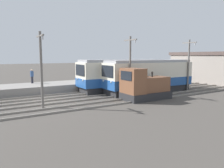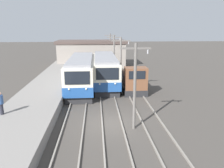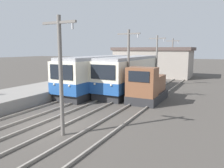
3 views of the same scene
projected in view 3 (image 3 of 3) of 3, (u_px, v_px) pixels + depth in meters
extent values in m
plane|color=#47423D|center=(51.00, 124.00, 12.88)|extent=(200.00, 200.00, 0.00)
cube|color=gray|center=(12.00, 116.00, 14.37)|extent=(0.10, 60.00, 0.14)
cube|color=gray|center=(28.00, 119.00, 13.72)|extent=(0.10, 60.00, 0.14)
cube|color=gray|center=(44.00, 122.00, 13.10)|extent=(0.10, 60.00, 0.14)
cube|color=gray|center=(63.00, 126.00, 12.45)|extent=(0.10, 60.00, 0.14)
cube|color=gray|center=(86.00, 130.00, 11.75)|extent=(0.10, 60.00, 0.14)
cube|color=gray|center=(109.00, 135.00, 11.10)|extent=(0.10, 60.00, 0.14)
cube|color=#28282B|center=(98.00, 89.00, 22.58)|extent=(2.58, 10.75, 0.70)
cube|color=silver|center=(98.00, 72.00, 22.31)|extent=(2.80, 11.20, 2.72)
cube|color=#235199|center=(98.00, 81.00, 22.45)|extent=(2.84, 11.24, 0.98)
cube|color=black|center=(61.00, 72.00, 17.28)|extent=(2.24, 0.06, 1.20)
sphere|color=silver|center=(54.00, 84.00, 17.78)|extent=(0.18, 0.18, 0.18)
sphere|color=silver|center=(69.00, 86.00, 17.09)|extent=(0.18, 0.18, 0.18)
cube|color=#939399|center=(98.00, 58.00, 22.08)|extent=(2.46, 10.75, 0.28)
cube|color=#28282B|center=(129.00, 88.00, 22.79)|extent=(2.58, 10.61, 0.70)
cube|color=silver|center=(129.00, 72.00, 22.52)|extent=(2.80, 11.06, 2.68)
cube|color=#235199|center=(129.00, 81.00, 22.66)|extent=(2.84, 11.10, 0.97)
cube|color=black|center=(103.00, 72.00, 17.56)|extent=(2.24, 0.06, 1.18)
sphere|color=silver|center=(95.00, 84.00, 18.06)|extent=(0.18, 0.18, 0.18)
sphere|color=silver|center=(111.00, 85.00, 17.36)|extent=(0.18, 0.18, 0.18)
cube|color=#939399|center=(129.00, 58.00, 22.29)|extent=(2.46, 10.61, 0.28)
cube|color=#28282B|center=(148.00, 97.00, 18.80)|extent=(2.40, 4.64, 0.70)
cube|color=brown|center=(142.00, 82.00, 17.18)|extent=(2.28, 1.49, 2.30)
cube|color=black|center=(139.00, 77.00, 16.43)|extent=(1.68, 0.04, 0.83)
cube|color=brown|center=(151.00, 83.00, 19.29)|extent=(1.92, 3.06, 1.40)
cylinder|color=black|center=(151.00, 73.00, 19.14)|extent=(0.16, 0.16, 0.50)
cylinder|color=slate|center=(61.00, 78.00, 10.82)|extent=(0.20, 0.20, 6.00)
cube|color=slate|center=(59.00, 22.00, 10.40)|extent=(2.00, 0.12, 0.12)
cylinder|color=#B2B2B7|center=(73.00, 26.00, 10.07)|extent=(0.10, 0.10, 0.30)
cylinder|color=slate|center=(128.00, 66.00, 18.34)|extent=(0.20, 0.20, 6.00)
cube|color=slate|center=(129.00, 34.00, 17.92)|extent=(2.00, 0.12, 0.12)
cylinder|color=#B2B2B7|center=(138.00, 36.00, 17.59)|extent=(0.10, 0.10, 0.30)
cylinder|color=slate|center=(157.00, 61.00, 25.86)|extent=(0.20, 0.20, 6.00)
cube|color=slate|center=(157.00, 38.00, 25.44)|extent=(2.00, 0.12, 0.12)
cylinder|color=#B2B2B7|center=(164.00, 40.00, 25.11)|extent=(0.10, 0.10, 0.30)
cylinder|color=slate|center=(172.00, 58.00, 33.38)|extent=(0.20, 0.20, 6.00)
cube|color=slate|center=(173.00, 41.00, 32.97)|extent=(2.00, 0.12, 0.12)
cylinder|color=#B2B2B7|center=(178.00, 42.00, 32.64)|extent=(0.10, 0.10, 0.30)
cube|color=gray|center=(153.00, 63.00, 36.13)|extent=(12.00, 6.00, 4.20)
cube|color=#51423D|center=(153.00, 49.00, 35.76)|extent=(12.60, 6.30, 0.50)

